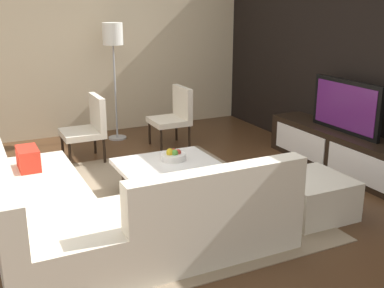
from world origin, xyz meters
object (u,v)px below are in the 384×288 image
Objects in this scene: media_console at (341,151)px; television at (346,106)px; accent_chair_far at (175,113)px; ottoman at (311,196)px; fruit_bowl at (173,155)px; coffee_table at (172,182)px; accent_chair_near at (89,125)px; sectional_couch at (101,213)px; floor_lamp at (113,42)px.

media_console is 2.11× the size of television.
ottoman is at bearing 10.16° from accent_chair_far.
accent_chair_far is (-1.62, 0.74, 0.06)m from fruit_bowl.
coffee_table is 1.78m from accent_chair_near.
sectional_couch is 1.32m from fruit_bowl.
sectional_couch is 1.13m from coffee_table.
coffee_table is at bearing -20.19° from accent_chair_far.
coffee_table is 2.01m from accent_chair_far.
sectional_couch is 8.60× the size of fruit_bowl.
accent_chair_far is (-0.10, 1.30, 0.00)m from accent_chair_near.
floor_lamp reaches higher than sectional_couch.
media_console is at bearing 82.73° from fruit_bowl.
coffee_table is 1.53× the size of ottoman.
accent_chair_near is at bearing -80.85° from accent_chair_far.
media_console is at bearing 38.98° from floor_lamp.
media_console is 3.59m from floor_lamp.
accent_chair_far is at bearing 154.91° from coffee_table.
ottoman is at bearing 21.40° from accent_chair_near.
television is 2.42m from accent_chair_far.
coffee_table is at bearing 6.29° from accent_chair_near.
fruit_bowl is (-0.28, -2.20, -0.40)m from television.
media_console is 8.37× the size of fruit_bowl.
fruit_bowl is at bearing 11.31° from accent_chair_near.
fruit_bowl is at bearing 151.35° from coffee_table.
sectional_couch is 2.25× the size of coffee_table.
accent_chair_far is (-2.42, 1.79, 0.20)m from sectional_couch.
coffee_table is at bearing 123.06° from sectional_couch.
ottoman reaches higher than coffee_table.
sectional_couch is at bearing -31.64° from accent_chair_far.
television is 2.25m from fruit_bowl.
media_console is at bearing 42.36° from accent_chair_far.
accent_chair_near is at bearing -37.58° from floor_lamp.
accent_chair_near is 1.62m from fruit_bowl.
media_console is 2.69× the size of accent_chair_far.
television is 1.61m from ottoman.
ottoman is at bearing 80.02° from sectional_couch.
sectional_couch is 2.77× the size of accent_chair_near.
media_console is 3.35× the size of ottoman.
ottoman is (0.36, 2.05, -0.09)m from sectional_couch.
coffee_table is at bearing -3.98° from floor_lamp.
accent_chair_far is at bearing -142.53° from television.
media_console is 3.29m from sectional_couch.
accent_chair_near is 1.24× the size of ottoman.
fruit_bowl is at bearing -97.27° from media_console.
coffee_table is at bearing -131.69° from ottoman.
accent_chair_far is at bearing 42.68° from floor_lamp.
media_console is 3.30m from accent_chair_near.
floor_lamp is at bearing -141.02° from media_console.
accent_chair_near is (-1.70, -0.46, 0.29)m from coffee_table.
television is 3.33m from sectional_couch.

